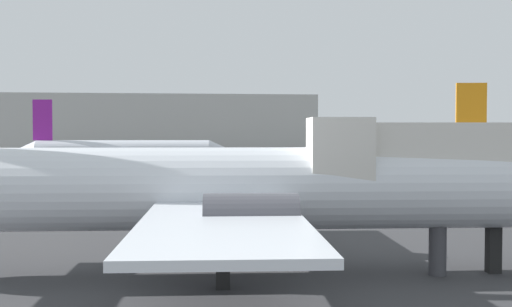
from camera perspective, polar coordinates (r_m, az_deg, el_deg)
The scene contains 3 objects.
airplane_at_gate at distance 25.86m, azimuth -0.57°, elevation -3.10°, with size 37.20×25.05×11.29m.
airplane_far_right at distance 86.06m, azimuth -11.71°, elevation 0.13°, with size 29.15×21.59×9.78m.
terminal_building at distance 147.35m, azimuth -9.08°, elevation 2.40°, with size 71.03×21.31×13.49m, color #B7B7B2.
Camera 1 is at (0.25, -9.44, 5.83)m, focal length 45.50 mm.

